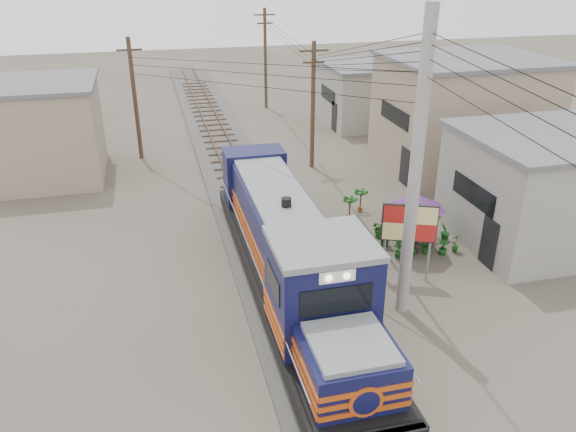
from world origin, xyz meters
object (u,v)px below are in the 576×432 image
object	(u,v)px
billboard	(409,226)
vendor	(427,227)
locomotive	(290,253)
market_umbrella	(417,202)

from	to	relation	value
billboard	vendor	xyz separation A→B (m)	(2.03, 2.31, -1.41)
locomotive	market_umbrella	size ratio (longest dim) A/B	5.78
market_umbrella	locomotive	bearing A→B (deg)	-161.22
market_umbrella	billboard	bearing A→B (deg)	-122.88
locomotive	vendor	distance (m)	6.90
locomotive	market_umbrella	xyz separation A→B (m)	(5.68, 1.93, 0.54)
market_umbrella	vendor	xyz separation A→B (m)	(0.77, 0.37, -1.38)
locomotive	vendor	bearing A→B (deg)	19.64
locomotive	vendor	world-z (taller)	locomotive
vendor	locomotive	bearing A→B (deg)	9.37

